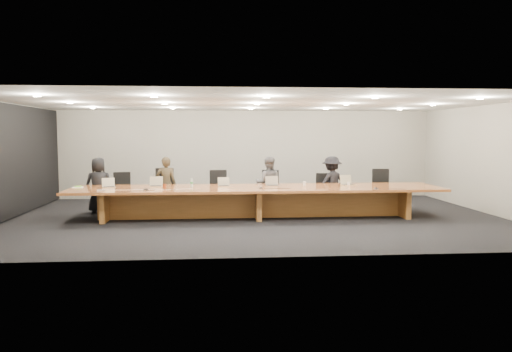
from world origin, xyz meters
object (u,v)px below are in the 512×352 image
Objects in this scene: mic_right at (376,188)px; laptop_b at (156,181)px; person_d at (332,183)px; laptop_c at (224,182)px; mic_left at (146,189)px; paper_cup_near at (305,184)px; laptop_d at (273,181)px; mic_center at (261,188)px; amber_mug at (165,186)px; chair_mid_right at (269,190)px; laptop_e at (348,180)px; person_c at (268,183)px; chair_far_left at (122,192)px; laptop_a at (109,182)px; conference_table at (257,196)px; water_bottle at (192,183)px; chair_mid_left at (218,190)px; chair_right at (323,191)px; av_box at (101,190)px; person_b at (166,184)px; chair_left at (164,189)px; chair_far_right at (382,188)px; person_a at (99,185)px.

laptop_b is at bearing 169.39° from mic_right.
laptop_c is (-2.95, -0.89, 0.14)m from person_d.
laptop_b is at bearing 79.07° from mic_left.
laptop_d is at bearing -179.95° from paper_cup_near.
paper_cup_near is 3.92m from mic_left.
laptop_d is 0.66m from mic_center.
laptop_d is 2.68m from amber_mug.
mic_left is 1.00× the size of mic_right.
laptop_e is at bearing -6.32° from chair_mid_right.
person_c is 12.88× the size of amber_mug.
laptop_a is (-0.14, -0.94, 0.34)m from chair_far_left.
conference_table is 1.64m from water_bottle.
person_c reaches higher than mic_center.
laptop_d is 2.39× the size of mic_left.
person_c is at bearing 136.53° from laptop_e.
chair_mid_left reaches higher than chair_right.
amber_mug is at bearing -56.38° from chair_far_left.
paper_cup_near is at bearing -1.34° from av_box.
laptop_e is (4.69, -0.85, 0.15)m from person_b.
chair_far_left reaches higher than water_bottle.
chair_mid_left is 1.78m from laptop_b.
person_c is 4.80× the size of laptop_a.
paper_cup_near is (0.81, 0.00, -0.08)m from laptop_d.
person_b is 2.89m from laptop_d.
laptop_c is 2.14× the size of mic_left.
laptop_b is at bearing -50.22° from chair_far_left.
chair_mid_right is 8.08× the size of mic_left.
chair_left is 3.01m from laptop_d.
chair_far_right is 8.18× the size of mic_right.
chair_far_left is 4.80m from paper_cup_near.
person_a is 10.74× the size of mic_left.
chair_far_left is 3.68× the size of laptop_c.
chair_far_right is at bearing 11.46° from water_bottle.
amber_mug is (-5.80, -1.34, 0.25)m from chair_far_right.
laptop_b is 2.64m from mic_center.
person_d is 2.56m from mic_center.
person_c is at bearing -174.99° from person_b.
water_bottle reaches higher than paper_cup_near.
av_box is (-3.63, -0.52, 0.24)m from conference_table.
amber_mug is at bearing -150.72° from chair_right.
mic_right is (6.41, -0.10, 0.00)m from av_box.
laptop_c is 0.87× the size of laptop_e.
person_d reaches higher than person_c.
chair_mid_left is 2.35m from paper_cup_near.
laptop_b is 2.39× the size of mic_right.
person_c is 1.00× the size of person_d.
laptop_d is 2.88× the size of amber_mug.
water_bottle is 1.88× the size of amber_mug.
person_d is 12.92× the size of amber_mug.
chair_far_left is at bearing 179.85° from person_a.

